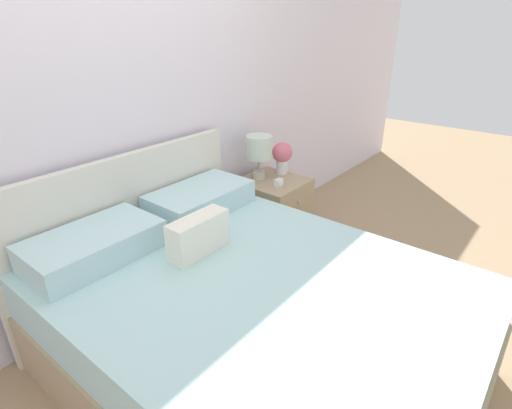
{
  "coord_description": "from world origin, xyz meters",
  "views": [
    {
      "loc": [
        -1.17,
        -1.92,
        1.63
      ],
      "look_at": [
        0.55,
        -0.54,
        0.6
      ],
      "focal_mm": 28.0,
      "sensor_mm": 36.0,
      "label": 1
    }
  ],
  "objects_px": {
    "nightstand": "(272,211)",
    "alarm_clock": "(279,183)",
    "bed": "(245,317)",
    "table_lamp": "(259,149)",
    "flower_vase": "(282,155)"
  },
  "relations": [
    {
      "from": "alarm_clock",
      "to": "nightstand",
      "type": "bearing_deg",
      "value": 55.39
    },
    {
      "from": "table_lamp",
      "to": "alarm_clock",
      "type": "xyz_separation_m",
      "value": [
        -0.04,
        -0.21,
        -0.2
      ]
    },
    {
      "from": "bed",
      "to": "flower_vase",
      "type": "xyz_separation_m",
      "value": [
        1.27,
        0.69,
        0.38
      ]
    },
    {
      "from": "table_lamp",
      "to": "bed",
      "type": "bearing_deg",
      "value": -144.58
    },
    {
      "from": "bed",
      "to": "table_lamp",
      "type": "height_order",
      "value": "bed"
    },
    {
      "from": "bed",
      "to": "table_lamp",
      "type": "bearing_deg",
      "value": 35.42
    },
    {
      "from": "bed",
      "to": "alarm_clock",
      "type": "xyz_separation_m",
      "value": [
        1.03,
        0.54,
        0.26
      ]
    },
    {
      "from": "bed",
      "to": "alarm_clock",
      "type": "bearing_deg",
      "value": 27.85
    },
    {
      "from": "nightstand",
      "to": "alarm_clock",
      "type": "xyz_separation_m",
      "value": [
        -0.08,
        -0.11,
        0.29
      ]
    },
    {
      "from": "nightstand",
      "to": "alarm_clock",
      "type": "relative_size",
      "value": 7.96
    },
    {
      "from": "bed",
      "to": "alarm_clock",
      "type": "relative_size",
      "value": 29.38
    },
    {
      "from": "nightstand",
      "to": "flower_vase",
      "type": "distance_m",
      "value": 0.45
    },
    {
      "from": "bed",
      "to": "nightstand",
      "type": "height_order",
      "value": "bed"
    },
    {
      "from": "bed",
      "to": "alarm_clock",
      "type": "height_order",
      "value": "bed"
    },
    {
      "from": "nightstand",
      "to": "flower_vase",
      "type": "height_order",
      "value": "flower_vase"
    }
  ]
}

